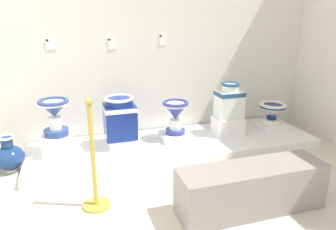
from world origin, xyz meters
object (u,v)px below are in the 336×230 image
plinth_block_rightmost (228,125)px  info_placard_first (51,44)px  antique_toilet_squat_floral (272,110)px  museum_bench (251,188)px  decorative_vase_spare (9,156)px  plinth_block_pale_glazed (58,144)px  info_placard_third (163,39)px  antique_toilet_slender_white (175,112)px  antique_toilet_rightmost (229,100)px  info_placard_second (112,43)px  plinth_block_squat_floral (271,125)px  antique_toilet_pale_glazed (54,112)px  antique_toilet_central_ornate (120,116)px  stanchion_post_near_left (94,174)px  plinth_block_central_ornate (121,141)px  plinth_block_slender_white (175,136)px

plinth_block_rightmost → info_placard_first: (-2.06, 0.47, 1.05)m
antique_toilet_squat_floral → museum_bench: bearing=-129.4°
antique_toilet_squat_floral → decorative_vase_spare: bearing=-178.5°
plinth_block_pale_glazed → info_placard_third: bearing=17.7°
antique_toilet_slender_white → antique_toilet_rightmost: antique_toilet_rightmost is taller
plinth_block_pale_glazed → info_placard_second: (0.72, 0.43, 1.05)m
antique_toilet_rightmost → plinth_block_squat_floral: bearing=1.9°
info_placard_first → decorative_vase_spare: info_placard_first is taller
plinth_block_squat_floral → antique_toilet_pale_glazed: bearing=179.7°
antique_toilet_central_ornate → antique_toilet_slender_white: 0.68m
plinth_block_pale_glazed → antique_toilet_central_ornate: size_ratio=0.73×
info_placard_first → decorative_vase_spare: bearing=-134.0°
museum_bench → stanchion_post_near_left: bearing=160.7°
antique_toilet_central_ornate → antique_toilet_squat_floral: antique_toilet_central_ornate is taller
decorative_vase_spare → stanchion_post_near_left: stanchion_post_near_left is taller
decorative_vase_spare → antique_toilet_central_ornate: bearing=4.4°
plinth_block_rightmost → plinth_block_central_ornate: bearing=178.8°
antique_toilet_pale_glazed → plinth_block_squat_floral: size_ratio=1.30×
stanchion_post_near_left → antique_toilet_pale_glazed: bearing=106.7°
antique_toilet_slender_white → plinth_block_pale_glazed: bearing=179.2°
antique_toilet_pale_glazed → plinth_block_central_ornate: bearing=-0.6°
antique_toilet_rightmost → plinth_block_slender_white: bearing=178.5°
plinth_block_squat_floral → info_placard_first: 2.99m
plinth_block_slender_white → museum_bench: size_ratio=0.29×
plinth_block_squat_floral → info_placard_second: (-2.04, 0.45, 1.11)m
antique_toilet_pale_glazed → info_placard_first: info_placard_first is taller
plinth_block_pale_glazed → antique_toilet_pale_glazed: antique_toilet_pale_glazed is taller
info_placard_first → stanchion_post_near_left: info_placard_first is taller
antique_toilet_slender_white → info_placard_third: info_placard_third is taller
plinth_block_pale_glazed → museum_bench: (1.56, -1.48, -0.01)m
antique_toilet_central_ornate → decorative_vase_spare: antique_toilet_central_ornate is taller
decorative_vase_spare → museum_bench: (2.04, -1.38, 0.03)m
antique_toilet_squat_floral → info_placard_second: (-2.04, 0.45, 0.90)m
plinth_block_rightmost → plinth_block_squat_floral: size_ratio=1.15×
plinth_block_central_ornate → info_placard_third: bearing=34.1°
decorative_vase_spare → plinth_block_central_ornate: bearing=4.4°
info_placard_second → museum_bench: size_ratio=0.11×
info_placard_third → antique_toilet_squat_floral: bearing=-17.8°
plinth_block_squat_floral → plinth_block_central_ornate: bearing=179.8°
plinth_block_pale_glazed → plinth_block_squat_floral: bearing=-0.3°
plinth_block_rightmost → plinth_block_squat_floral: plinth_block_rightmost is taller
antique_toilet_rightmost → info_placard_third: (-0.73, 0.47, 0.74)m
plinth_block_central_ornate → stanchion_post_near_left: stanchion_post_near_left is taller
plinth_block_rightmost → museum_bench: bearing=-110.4°
antique_toilet_central_ornate → plinth_block_squat_floral: (2.05, -0.01, -0.32)m
plinth_block_pale_glazed → info_placard_second: size_ratio=2.46×
plinth_block_pale_glazed → info_placard_first: 1.14m
antique_toilet_rightmost → antique_toilet_slender_white: bearing=178.5°
antique_toilet_pale_glazed → plinth_block_slender_white: 1.45m
decorative_vase_spare → plinth_block_slender_white: bearing=2.5°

